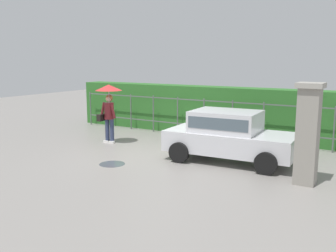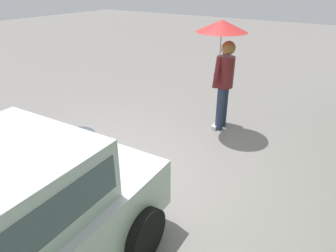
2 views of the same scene
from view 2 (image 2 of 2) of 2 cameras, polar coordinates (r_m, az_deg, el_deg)
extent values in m
plane|color=gray|center=(4.87, -8.19, -7.77)|extent=(40.00, 40.00, 0.00)
cylinder|color=black|center=(3.34, -4.72, -20.03)|extent=(0.61, 0.21, 0.60)
cylinder|color=black|center=(4.31, -23.64, -10.16)|extent=(0.61, 0.21, 0.60)
cube|color=red|center=(3.57, -3.18, -7.38)|extent=(0.07, 0.20, 0.16)
cube|color=red|center=(4.20, -15.80, -2.84)|extent=(0.07, 0.20, 0.16)
cylinder|color=#2D3856|center=(5.89, 9.99, 3.23)|extent=(0.15, 0.15, 0.86)
cylinder|color=#2D3856|center=(6.07, 10.67, 3.87)|extent=(0.15, 0.15, 0.86)
cube|color=white|center=(6.07, 9.18, -0.04)|extent=(0.26, 0.10, 0.08)
cube|color=white|center=(6.24, 9.86, 0.67)|extent=(0.26, 0.10, 0.08)
cylinder|color=maroon|center=(5.75, 10.92, 10.18)|extent=(0.34, 0.34, 0.58)
sphere|color=#DBAD89|center=(5.64, 11.30, 14.36)|extent=(0.22, 0.22, 0.22)
sphere|color=olive|center=(5.63, 11.61, 14.52)|extent=(0.25, 0.25, 0.25)
cylinder|color=maroon|center=(5.56, 9.37, 10.08)|extent=(0.23, 0.11, 0.56)
cylinder|color=maroon|center=(5.96, 10.96, 11.06)|extent=(0.23, 0.11, 0.56)
cylinder|color=#B2B2B7|center=(5.62, 9.96, 13.54)|extent=(0.02, 0.02, 0.77)
cone|color=red|center=(5.54, 10.37, 18.46)|extent=(0.93, 0.93, 0.21)
cube|color=black|center=(6.09, 10.51, 8.76)|extent=(0.18, 0.35, 0.24)
cylinder|color=#4C545B|center=(6.02, -17.30, -1.63)|extent=(0.74, 0.74, 0.00)
camera|label=1|loc=(12.93, -74.37, 8.77)|focal=40.52mm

